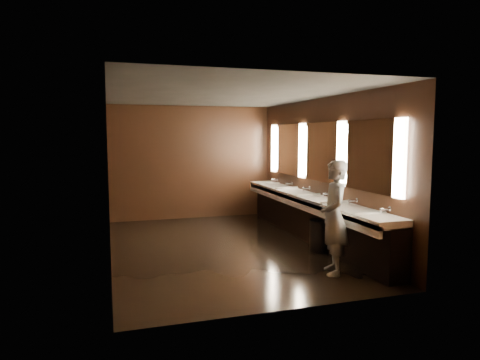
{
  "coord_description": "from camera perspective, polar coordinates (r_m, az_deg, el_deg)",
  "views": [
    {
      "loc": [
        -2.0,
        -7.52,
        2.08
      ],
      "look_at": [
        0.33,
        0.0,
        1.25
      ],
      "focal_mm": 32.0,
      "sensor_mm": 36.0,
      "label": 1
    }
  ],
  "objects": [
    {
      "name": "floor",
      "position": [
        8.06,
        -2.29,
        -8.95
      ],
      "size": [
        6.0,
        6.0,
        0.0
      ],
      "primitive_type": "plane",
      "color": "black",
      "rests_on": "ground"
    },
    {
      "name": "ceiling",
      "position": [
        7.82,
        -2.37,
        11.3
      ],
      "size": [
        4.0,
        6.0,
        0.02
      ],
      "primitive_type": "cube",
      "color": "#2D2D2B",
      "rests_on": "wall_back"
    },
    {
      "name": "wall_back",
      "position": [
        10.73,
        -6.46,
        2.34
      ],
      "size": [
        4.0,
        0.02,
        2.8
      ],
      "primitive_type": "cube",
      "color": "black",
      "rests_on": "floor"
    },
    {
      "name": "wall_front",
      "position": [
        4.99,
        6.58,
        -1.84
      ],
      "size": [
        4.0,
        0.02,
        2.8
      ],
      "primitive_type": "cube",
      "color": "black",
      "rests_on": "floor"
    },
    {
      "name": "wall_left",
      "position": [
        7.55,
        -17.15,
        0.59
      ],
      "size": [
        0.02,
        6.0,
        2.8
      ],
      "primitive_type": "cube",
      "color": "black",
      "rests_on": "floor"
    },
    {
      "name": "wall_right",
      "position": [
        8.55,
        10.74,
        1.35
      ],
      "size": [
        0.02,
        6.0,
        2.8
      ],
      "primitive_type": "cube",
      "color": "black",
      "rests_on": "floor"
    },
    {
      "name": "sink_counter",
      "position": [
        8.57,
        9.39,
        -4.71
      ],
      "size": [
        0.55,
        5.4,
        1.01
      ],
      "color": "black",
      "rests_on": "floor"
    },
    {
      "name": "mirror_band",
      "position": [
        8.52,
        10.67,
        3.69
      ],
      "size": [
        0.06,
        5.03,
        1.15
      ],
      "color": "#FCE6C3",
      "rests_on": "wall_right"
    },
    {
      "name": "person",
      "position": [
        6.55,
        12.46,
        -4.88
      ],
      "size": [
        0.58,
        0.72,
        1.71
      ],
      "primitive_type": "imported",
      "rotation": [
        0.0,
        0.0,
        -1.87
      ],
      "color": "#8BA6CF",
      "rests_on": "floor"
    },
    {
      "name": "trash_bin",
      "position": [
        7.82,
        10.6,
        -7.35
      ],
      "size": [
        0.45,
        0.45,
        0.57
      ],
      "primitive_type": "cylinder",
      "rotation": [
        0.0,
        0.0,
        0.25
      ],
      "color": "black",
      "rests_on": "floor"
    }
  ]
}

